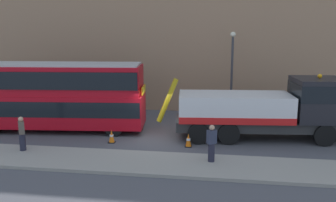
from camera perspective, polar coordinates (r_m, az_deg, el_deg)
name	(u,v)px	position (r m, az deg, el deg)	size (l,w,h in m)	color
ground_plane	(158,137)	(20.69, -1.59, -5.69)	(120.00, 120.00, 0.00)	#4C4C51
near_kerb	(142,163)	(16.77, -4.05, -9.66)	(60.00, 2.80, 0.15)	gray
recovery_tow_truck	(267,108)	(20.68, 15.29, -1.06)	(10.23, 3.47, 3.67)	#2D2D2D
double_decker_bus	(51,94)	(22.65, -17.86, 1.08)	(11.19, 3.57, 4.06)	#B70C19
pedestrian_onlooker	(22,134)	(19.24, -22.00, -4.84)	(0.44, 0.48, 1.71)	#232333
pedestrian_bystander	(212,144)	(16.53, 6.87, -6.69)	(0.48, 0.44, 1.71)	#232333
traffic_cone_near_bus	(112,137)	(19.85, -8.87, -5.55)	(0.36, 0.36, 0.72)	orange
traffic_cone_midway	(188,140)	(19.00, 3.22, -6.21)	(0.36, 0.36, 0.72)	orange
street_lamp	(232,67)	(24.71, 10.02, 5.21)	(0.36, 0.36, 5.83)	#38383D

